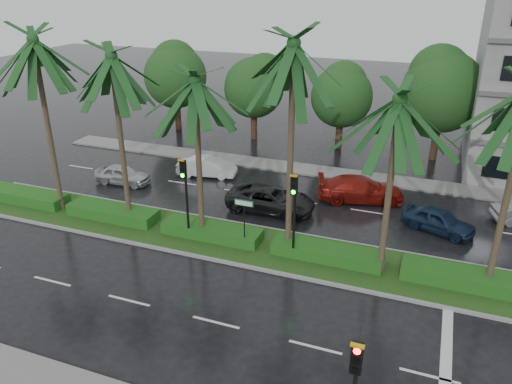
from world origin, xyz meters
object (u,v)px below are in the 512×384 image
at_px(car_silver, 123,175).
at_px(car_white, 207,167).
at_px(car_red, 361,189).
at_px(street_sign, 244,212).
at_px(car_blue, 439,220).
at_px(signal_median_left, 185,188).
at_px(car_darkgrey, 271,199).

height_order(car_silver, car_white, car_white).
distance_m(car_silver, car_red, 15.04).
relative_size(street_sign, car_red, 0.51).
bearing_deg(car_silver, car_blue, -92.92).
bearing_deg(car_red, car_blue, -134.84).
distance_m(car_white, car_blue, 15.03).
xyz_separation_m(signal_median_left, street_sign, (3.00, 0.18, -0.87)).
relative_size(street_sign, car_white, 0.66).
bearing_deg(car_blue, street_sign, 142.70).
xyz_separation_m(car_white, car_red, (10.28, -0.29, 0.09)).
bearing_deg(car_red, signal_median_left, 121.56).
bearing_deg(street_sign, car_silver, 154.08).
height_order(car_silver, car_blue, car_blue).
bearing_deg(car_white, signal_median_left, -171.79).
bearing_deg(signal_median_left, car_red, 48.03).
xyz_separation_m(street_sign, car_white, (-6.00, 8.20, -1.48)).
bearing_deg(street_sign, car_blue, 31.98).
xyz_separation_m(car_silver, car_red, (14.78, 2.81, 0.13)).
relative_size(car_darkgrey, car_red, 0.99).
height_order(car_white, car_darkgrey, car_darkgrey).
distance_m(street_sign, car_red, 9.10).
bearing_deg(signal_median_left, car_blue, 25.68).
height_order(signal_median_left, car_red, signal_median_left).
bearing_deg(signal_median_left, car_darkgrey, 61.07).
bearing_deg(car_darkgrey, street_sign, -177.83).
relative_size(signal_median_left, car_white, 1.11).
distance_m(street_sign, car_blue, 10.46).
xyz_separation_m(street_sign, car_silver, (-10.50, 5.10, -1.51)).
distance_m(signal_median_left, street_sign, 3.13).
height_order(signal_median_left, car_silver, signal_median_left).
height_order(car_red, car_blue, car_red).
bearing_deg(car_silver, signal_median_left, -129.21).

